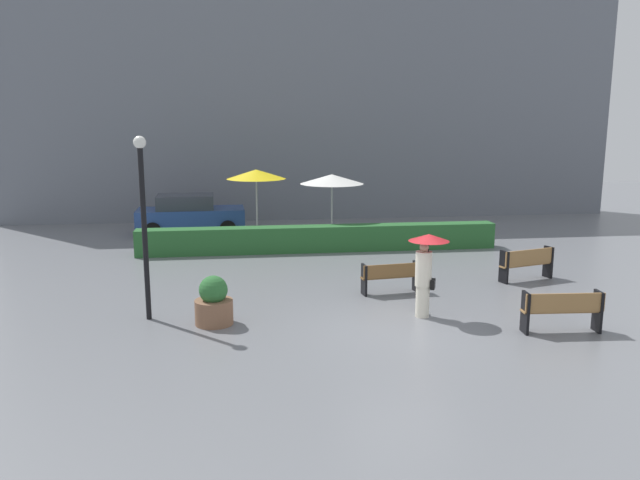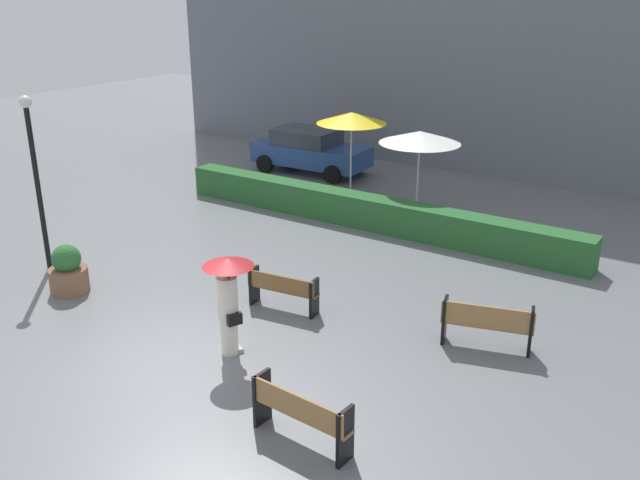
# 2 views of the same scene
# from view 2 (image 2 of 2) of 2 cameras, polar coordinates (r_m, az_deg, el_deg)

# --- Properties ---
(ground_plane) EXTENTS (60.00, 60.00, 0.00)m
(ground_plane) POSITION_cam_2_polar(r_m,az_deg,el_deg) (13.17, -12.09, -9.74)
(ground_plane) COLOR slate
(bench_mid_center) EXTENTS (1.60, 0.55, 0.82)m
(bench_mid_center) POSITION_cam_2_polar(r_m,az_deg,el_deg) (14.56, -3.10, -4.04)
(bench_mid_center) COLOR brown
(bench_mid_center) RESTS_ON ground
(bench_near_right) EXTENTS (1.74, 0.49, 0.90)m
(bench_near_right) POSITION_cam_2_polar(r_m,az_deg,el_deg) (10.58, -1.66, -14.07)
(bench_near_right) COLOR #9E7242
(bench_near_right) RESTS_ON ground
(bench_far_right) EXTENTS (1.73, 0.79, 0.92)m
(bench_far_right) POSITION_cam_2_polar(r_m,az_deg,el_deg) (13.41, 13.62, -6.66)
(bench_far_right) COLOR #9E7242
(bench_far_right) RESTS_ON ground
(pedestrian_with_umbrella) EXTENTS (0.93, 0.93, 1.96)m
(pedestrian_with_umbrella) POSITION_cam_2_polar(r_m,az_deg,el_deg) (12.64, -7.58, -4.35)
(pedestrian_with_umbrella) COLOR silver
(pedestrian_with_umbrella) RESTS_ON ground
(planter_pot) EXTENTS (0.85, 0.85, 1.11)m
(planter_pot) POSITION_cam_2_polar(r_m,az_deg,el_deg) (16.37, -20.09, -2.47)
(planter_pot) COLOR brown
(planter_pot) RESTS_ON ground
(lamp_post) EXTENTS (0.28, 0.28, 4.17)m
(lamp_post) POSITION_cam_2_polar(r_m,az_deg,el_deg) (17.23, -22.47, 5.58)
(lamp_post) COLOR black
(lamp_post) RESTS_ON ground
(patio_umbrella_yellow) EXTENTS (2.23, 2.23, 2.66)m
(patio_umbrella_yellow) POSITION_cam_2_polar(r_m,az_deg,el_deg) (22.12, 2.62, 10.03)
(patio_umbrella_yellow) COLOR silver
(patio_umbrella_yellow) RESTS_ON ground
(patio_umbrella_white) EXTENTS (2.36, 2.36, 2.52)m
(patio_umbrella_white) POSITION_cam_2_polar(r_m,az_deg,el_deg) (20.19, 8.25, 8.39)
(patio_umbrella_white) COLOR silver
(patio_umbrella_white) RESTS_ON ground
(hedge_strip) EXTENTS (12.46, 0.70, 0.89)m
(hedge_strip) POSITION_cam_2_polar(r_m,az_deg,el_deg) (19.51, 3.93, 2.35)
(hedge_strip) COLOR #28602D
(hedge_strip) RESTS_ON ground
(building_facade) EXTENTS (28.00, 1.20, 10.74)m
(building_facade) POSITION_cam_2_polar(r_m,az_deg,el_deg) (25.18, 14.87, 17.32)
(building_facade) COLOR slate
(building_facade) RESTS_ON ground
(parked_car) EXTENTS (4.26, 2.10, 1.57)m
(parked_car) POSITION_cam_2_polar(r_m,az_deg,el_deg) (25.09, -0.84, 7.44)
(parked_car) COLOR #28478C
(parked_car) RESTS_ON ground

